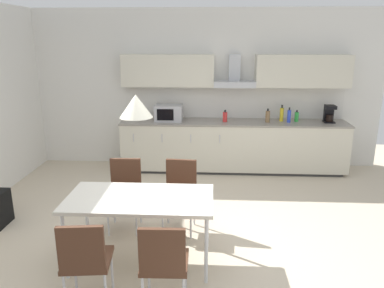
# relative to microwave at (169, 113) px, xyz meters

# --- Properties ---
(ground_plane) EXTENTS (8.52, 8.99, 0.02)m
(ground_plane) POSITION_rel_microwave_xyz_m (0.39, -2.67, -1.05)
(ground_plane) COLOR beige
(wall_back) EXTENTS (6.82, 0.10, 2.82)m
(wall_back) POSITION_rel_microwave_xyz_m (0.39, 0.38, 0.38)
(wall_back) COLOR silver
(wall_back) RESTS_ON ground_plane
(kitchen_counter) EXTENTS (3.96, 0.69, 0.90)m
(kitchen_counter) POSITION_rel_microwave_xyz_m (1.15, 0.00, -0.58)
(kitchen_counter) COLOR #333333
(kitchen_counter) RESTS_ON ground_plane
(backsplash_tile) EXTENTS (3.94, 0.02, 0.55)m
(backsplash_tile) POSITION_rel_microwave_xyz_m (1.15, 0.32, 0.13)
(backsplash_tile) COLOR silver
(backsplash_tile) RESTS_ON kitchen_counter
(upper_wall_cabinets) EXTENTS (3.94, 0.40, 0.55)m
(upper_wall_cabinets) POSITION_rel_microwave_xyz_m (1.15, 0.16, 0.72)
(upper_wall_cabinets) COLOR beige
(microwave) EXTENTS (0.48, 0.35, 0.28)m
(microwave) POSITION_rel_microwave_xyz_m (0.00, 0.00, 0.00)
(microwave) COLOR #ADADB2
(microwave) RESTS_ON kitchen_counter
(coffee_maker) EXTENTS (0.18, 0.19, 0.30)m
(coffee_maker) POSITION_rel_microwave_xyz_m (2.80, 0.03, 0.01)
(coffee_maker) COLOR black
(coffee_maker) RESTS_ON kitchen_counter
(bottle_blue) EXTENTS (0.06, 0.06, 0.26)m
(bottle_blue) POSITION_rel_microwave_xyz_m (2.10, -0.03, -0.03)
(bottle_blue) COLOR blue
(bottle_blue) RESTS_ON kitchen_counter
(bottle_yellow) EXTENTS (0.07, 0.07, 0.29)m
(bottle_yellow) POSITION_rel_microwave_xyz_m (1.99, 0.06, -0.02)
(bottle_yellow) COLOR yellow
(bottle_yellow) RESTS_ON kitchen_counter
(bottle_brown) EXTENTS (0.08, 0.08, 0.24)m
(bottle_brown) POSITION_rel_microwave_xyz_m (1.73, -0.03, -0.04)
(bottle_brown) COLOR brown
(bottle_brown) RESTS_ON kitchen_counter
(bottle_red) EXTENTS (0.08, 0.08, 0.21)m
(bottle_red) POSITION_rel_microwave_xyz_m (0.99, -0.03, -0.05)
(bottle_red) COLOR red
(bottle_red) RESTS_ON kitchen_counter
(bottle_green) EXTENTS (0.07, 0.07, 0.20)m
(bottle_green) POSITION_rel_microwave_xyz_m (2.25, 0.05, -0.05)
(bottle_green) COLOR green
(bottle_green) RESTS_ON kitchen_counter
(dining_table) EXTENTS (1.50, 0.78, 0.75)m
(dining_table) POSITION_rel_microwave_xyz_m (0.04, -2.98, -0.34)
(dining_table) COLOR silver
(dining_table) RESTS_ON ground_plane
(chair_near_left) EXTENTS (0.44, 0.44, 0.87)m
(chair_near_left) POSITION_rel_microwave_xyz_m (-0.29, -3.75, -0.50)
(chair_near_left) COLOR #4C2D1E
(chair_near_left) RESTS_ON ground_plane
(chair_far_left) EXTENTS (0.41, 0.41, 0.87)m
(chair_far_left) POSITION_rel_microwave_xyz_m (-0.30, -2.21, -0.50)
(chair_far_left) COLOR #4C2D1E
(chair_far_left) RESTS_ON ground_plane
(chair_far_right) EXTENTS (0.43, 0.43, 0.87)m
(chair_far_right) POSITION_rel_microwave_xyz_m (0.38, -2.21, -0.50)
(chair_far_right) COLOR #4C2D1E
(chair_far_right) RESTS_ON ground_plane
(chair_near_right) EXTENTS (0.41, 0.41, 0.87)m
(chair_near_right) POSITION_rel_microwave_xyz_m (0.38, -3.75, -0.50)
(chair_near_right) COLOR #4C2D1E
(chair_near_right) RESTS_ON ground_plane
(pendant_lamp) EXTENTS (0.32, 0.32, 0.22)m
(pendant_lamp) POSITION_rel_microwave_xyz_m (0.04, -2.98, 0.65)
(pendant_lamp) COLOR silver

